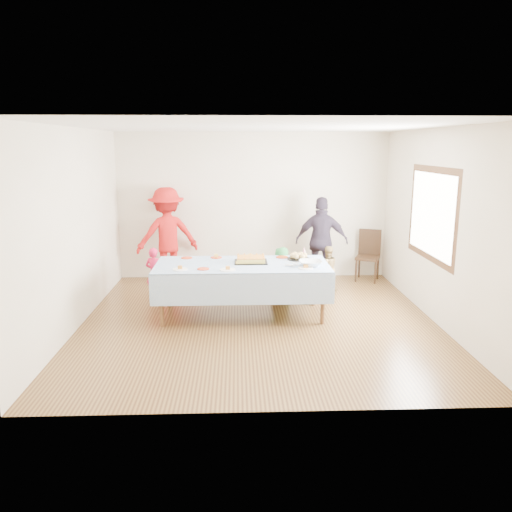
% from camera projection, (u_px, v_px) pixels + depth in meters
% --- Properties ---
extents(ground, '(5.00, 5.00, 0.00)m').
position_uv_depth(ground, '(259.00, 321.00, 7.14)').
color(ground, '#442713').
rests_on(ground, ground).
extents(room_walls, '(5.04, 5.04, 2.72)m').
position_uv_depth(room_walls, '(263.00, 197.00, 6.77)').
color(room_walls, beige).
rests_on(room_walls, ground).
extents(party_table, '(2.50, 1.10, 0.78)m').
position_uv_depth(party_table, '(242.00, 268.00, 7.23)').
color(party_table, '#55351D').
rests_on(party_table, ground).
extents(birthday_cake, '(0.48, 0.37, 0.08)m').
position_uv_depth(birthday_cake, '(251.00, 260.00, 7.31)').
color(birthday_cake, black).
rests_on(birthday_cake, party_table).
extents(rolls_tray, '(0.34, 0.34, 0.10)m').
position_uv_depth(rolls_tray, '(299.00, 257.00, 7.49)').
color(rolls_tray, black).
rests_on(rolls_tray, party_table).
extents(punch_bowl, '(0.33, 0.33, 0.08)m').
position_uv_depth(punch_bowl, '(310.00, 263.00, 7.08)').
color(punch_bowl, silver).
rests_on(punch_bowl, party_table).
extents(party_hat, '(0.09, 0.09, 0.15)m').
position_uv_depth(party_hat, '(304.00, 251.00, 7.69)').
color(party_hat, silver).
rests_on(party_hat, party_table).
extents(fork_pile, '(0.24, 0.18, 0.07)m').
position_uv_depth(fork_pile, '(293.00, 264.00, 7.08)').
color(fork_pile, white).
rests_on(fork_pile, party_table).
extents(plate_red_far_a, '(0.17, 0.17, 0.01)m').
position_uv_depth(plate_red_far_a, '(187.00, 258.00, 7.58)').
color(plate_red_far_a, red).
rests_on(plate_red_far_a, party_table).
extents(plate_red_far_b, '(0.17, 0.17, 0.01)m').
position_uv_depth(plate_red_far_b, '(216.00, 257.00, 7.61)').
color(plate_red_far_b, red).
rests_on(plate_red_far_b, party_table).
extents(plate_red_far_c, '(0.19, 0.19, 0.01)m').
position_uv_depth(plate_red_far_c, '(250.00, 257.00, 7.62)').
color(plate_red_far_c, red).
rests_on(plate_red_far_c, party_table).
extents(plate_red_far_d, '(0.18, 0.18, 0.01)m').
position_uv_depth(plate_red_far_d, '(282.00, 257.00, 7.63)').
color(plate_red_far_d, red).
rests_on(plate_red_far_d, party_table).
extents(plate_red_near, '(0.17, 0.17, 0.01)m').
position_uv_depth(plate_red_near, '(203.00, 269.00, 6.90)').
color(plate_red_near, red).
rests_on(plate_red_near, party_table).
extents(plate_white_left, '(0.21, 0.21, 0.01)m').
position_uv_depth(plate_white_left, '(180.00, 269.00, 6.88)').
color(plate_white_left, white).
rests_on(plate_white_left, party_table).
extents(plate_white_mid, '(0.22, 0.22, 0.01)m').
position_uv_depth(plate_white_mid, '(228.00, 270.00, 6.85)').
color(plate_white_mid, white).
rests_on(plate_white_mid, party_table).
extents(plate_white_right, '(0.21, 0.21, 0.01)m').
position_uv_depth(plate_white_right, '(306.00, 268.00, 6.95)').
color(plate_white_right, white).
rests_on(plate_white_right, party_table).
extents(dining_chair, '(0.53, 0.53, 0.94)m').
position_uv_depth(dining_chair, '(369.00, 252.00, 9.24)').
color(dining_chair, black).
rests_on(dining_chair, ground).
extents(toddler_left, '(0.36, 0.30, 0.86)m').
position_uv_depth(toddler_left, '(154.00, 273.00, 8.08)').
color(toddler_left, '#DA1B47').
rests_on(toddler_left, ground).
extents(toddler_mid, '(0.51, 0.44, 0.89)m').
position_uv_depth(toddler_mid, '(281.00, 275.00, 7.94)').
color(toddler_mid, '#267234').
rests_on(toddler_mid, ground).
extents(toddler_right, '(0.42, 0.35, 0.78)m').
position_uv_depth(toddler_right, '(327.00, 268.00, 8.56)').
color(toddler_right, '#AA884F').
rests_on(toddler_right, ground).
extents(adult_left, '(1.26, 0.94, 1.73)m').
position_uv_depth(adult_left, '(167.00, 235.00, 9.04)').
color(adult_left, red).
rests_on(adult_left, ground).
extents(adult_right, '(0.98, 0.54, 1.58)m').
position_uv_depth(adult_right, '(322.00, 241.00, 8.87)').
color(adult_right, '#332939').
rests_on(adult_right, ground).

